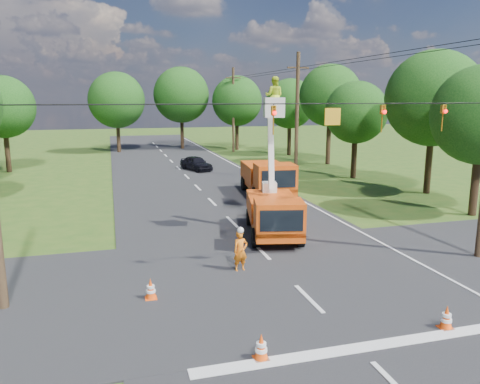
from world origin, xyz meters
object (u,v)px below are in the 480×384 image
object	(u,v)px
ground_worker	(240,251)
tree_far_c	(237,101)
tree_left_f	(3,107)
tree_far_a	(117,100)
traffic_cone_6	(254,192)
traffic_cone_2	(294,226)
traffic_cone_1	(446,318)
tree_right_e	(290,104)
tree_right_d	(330,96)
tree_far_b	(181,95)
pole_right_mid	(297,115)
traffic_cone_3	(252,210)
traffic_cone_0	(261,347)
traffic_cone_4	(151,289)
tree_right_b	(434,99)
second_truck	(268,178)
distant_car	(196,163)
bucket_truck	(274,204)
tree_right_c	(356,113)
pole_right_far	(233,109)

from	to	relation	value
ground_worker	tree_far_c	world-z (taller)	tree_far_c
tree_left_f	tree_far_a	bearing A→B (deg)	52.99
traffic_cone_6	traffic_cone_2	bearing A→B (deg)	-94.17
traffic_cone_1	tree_right_e	xyz separation A→B (m)	(10.84, 39.88, 5.45)
tree_right_d	tree_far_b	xyz separation A→B (m)	(-11.80, 18.00, 0.13)
traffic_cone_1	pole_right_mid	size ratio (longest dim) A/B	0.07
traffic_cone_2	traffic_cone_3	distance (m)	3.82
traffic_cone_0	traffic_cone_4	xyz separation A→B (m)	(-2.36, 4.43, 0.00)
tree_left_f	tree_right_b	bearing A→B (deg)	-31.13
traffic_cone_2	tree_far_c	distance (m)	37.74
traffic_cone_6	tree_left_f	distance (m)	24.66
pole_right_mid	traffic_cone_6	bearing A→B (deg)	-131.52
tree_right_b	tree_far_b	distance (m)	35.12
second_truck	distant_car	bearing A→B (deg)	107.54
bucket_truck	tree_left_f	distance (m)	29.91
tree_left_f	tree_right_e	world-z (taller)	tree_right_e
distant_car	traffic_cone_4	xyz separation A→B (m)	(-6.41, -26.98, -0.30)
traffic_cone_6	tree_far_b	world-z (taller)	tree_far_b
traffic_cone_3	traffic_cone_4	size ratio (longest dim) A/B	1.00
traffic_cone_3	tree_right_c	distance (m)	16.19
bucket_truck	tree_right_c	world-z (taller)	tree_right_c
tree_right_c	tree_far_b	size ratio (longest dim) A/B	0.76
tree_right_d	tree_far_a	bearing A→B (deg)	141.06
traffic_cone_3	tree_right_b	distance (m)	15.16
distant_car	traffic_cone_1	world-z (taller)	distant_car
traffic_cone_3	bucket_truck	bearing A→B (deg)	-92.01
tree_right_c	tree_right_e	distance (m)	16.02
bucket_truck	traffic_cone_1	xyz separation A→B (m)	(1.67, -10.00, -1.24)
traffic_cone_0	traffic_cone_1	world-z (taller)	same
tree_left_f	tree_right_c	size ratio (longest dim) A/B	1.07
traffic_cone_4	tree_right_e	size ratio (longest dim) A/B	0.08
pole_right_mid	tree_far_a	world-z (taller)	pole_right_mid
bucket_truck	pole_right_far	xyz separation A→B (m)	(7.21, 34.89, 3.51)
tree_right_c	traffic_cone_3	bearing A→B (deg)	-139.80
tree_right_e	distant_car	bearing A→B (deg)	-145.24
tree_right_e	tree_far_a	world-z (taller)	tree_far_a
ground_worker	tree_far_c	size ratio (longest dim) A/B	0.17
traffic_cone_1	traffic_cone_3	world-z (taller)	same
tree_right_b	tree_far_b	world-z (taller)	tree_far_b
tree_right_b	tree_far_c	size ratio (longest dim) A/B	1.05
traffic_cone_1	bucket_truck	bearing A→B (deg)	99.51
tree_far_c	pole_right_far	bearing A→B (deg)	-116.57
pole_right_mid	tree_right_e	distance (m)	15.92
tree_left_f	tree_right_c	distance (m)	30.09
tree_left_f	tree_right_b	world-z (taller)	tree_right_b
traffic_cone_4	traffic_cone_6	bearing A→B (deg)	60.86
tree_left_f	tree_right_c	world-z (taller)	tree_left_f
traffic_cone_1	pole_right_far	bearing A→B (deg)	82.97
tree_right_b	tree_right_e	size ratio (longest dim) A/B	1.12
traffic_cone_0	tree_far_a	xyz separation A→B (m)	(-2.38, 47.99, 5.83)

